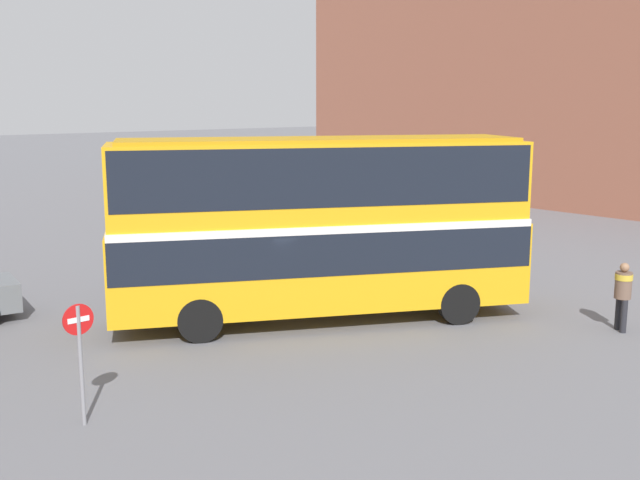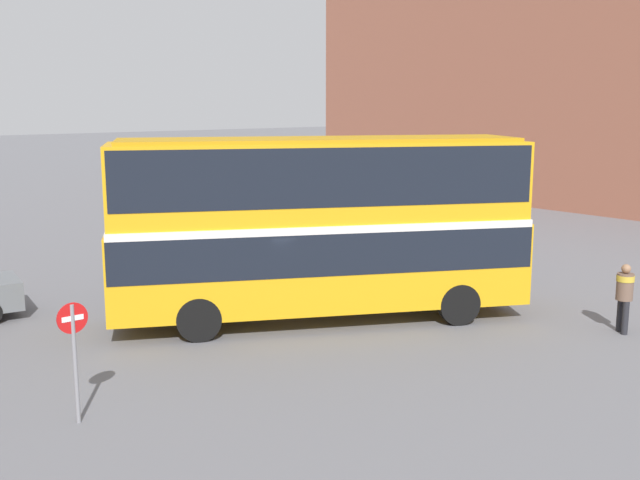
% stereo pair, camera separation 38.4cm
% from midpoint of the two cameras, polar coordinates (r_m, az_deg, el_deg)
% --- Properties ---
extents(ground_plane, '(240.00, 240.00, 0.00)m').
position_cam_midpoint_polar(ground_plane, '(20.14, -2.91, -6.15)').
color(ground_plane, slate).
extents(building_row_right, '(11.97, 35.19, 13.76)m').
position_cam_midpoint_polar(building_row_right, '(47.66, 19.17, 11.28)').
color(building_row_right, '#935642').
rests_on(building_row_right, ground_plane).
extents(double_decker_bus, '(10.80, 7.32, 4.85)m').
position_cam_midpoint_polar(double_decker_bus, '(19.56, -0.56, 1.73)').
color(double_decker_bus, gold).
rests_on(double_decker_bus, ground_plane).
extents(pedestrian_foreground, '(0.60, 0.60, 1.78)m').
position_cam_midpoint_polar(pedestrian_foreground, '(20.36, 21.58, -3.53)').
color(pedestrian_foreground, '#232328').
rests_on(pedestrian_foreground, ground_plane).
extents(parked_car_kerb_far, '(4.03, 1.91, 1.61)m').
position_cam_midpoint_polar(parked_car_kerb_far, '(34.48, -3.29, 2.21)').
color(parked_car_kerb_far, silver).
rests_on(parked_car_kerb_far, ground_plane).
extents(no_entry_sign, '(0.57, 0.08, 2.26)m').
position_cam_midpoint_polar(no_entry_sign, '(14.14, -18.59, -7.63)').
color(no_entry_sign, gray).
rests_on(no_entry_sign, ground_plane).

